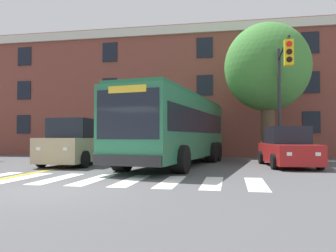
{
  "coord_description": "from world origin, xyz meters",
  "views": [
    {
      "loc": [
        4.64,
        -7.89,
        1.38
      ],
      "look_at": [
        1.99,
        6.66,
        1.86
      ],
      "focal_mm": 35.0,
      "sensor_mm": 36.0,
      "label": 1
    }
  ],
  "objects_px": {
    "city_bus": "(176,128)",
    "car_tan_near_lane": "(78,143)",
    "car_silver_behind_bus": "(197,144)",
    "traffic_light_near_corner": "(283,82)",
    "car_red_far_lane": "(287,148)",
    "street_tree_curbside_large": "(267,68)"
  },
  "relations": [
    {
      "from": "car_red_far_lane",
      "to": "traffic_light_near_corner",
      "type": "bearing_deg",
      "value": -112.49
    },
    {
      "from": "city_bus",
      "to": "car_tan_near_lane",
      "type": "distance_m",
      "value": 4.91
    },
    {
      "from": "car_red_far_lane",
      "to": "traffic_light_near_corner",
      "type": "height_order",
      "value": "traffic_light_near_corner"
    },
    {
      "from": "city_bus",
      "to": "street_tree_curbside_large",
      "type": "height_order",
      "value": "street_tree_curbside_large"
    },
    {
      "from": "city_bus",
      "to": "traffic_light_near_corner",
      "type": "relative_size",
      "value": 1.89
    },
    {
      "from": "city_bus",
      "to": "car_tan_near_lane",
      "type": "relative_size",
      "value": 2.17
    },
    {
      "from": "city_bus",
      "to": "car_silver_behind_bus",
      "type": "distance_m",
      "value": 8.7
    },
    {
      "from": "street_tree_curbside_large",
      "to": "car_silver_behind_bus",
      "type": "bearing_deg",
      "value": 130.49
    },
    {
      "from": "city_bus",
      "to": "car_red_far_lane",
      "type": "relative_size",
      "value": 2.27
    },
    {
      "from": "car_silver_behind_bus",
      "to": "traffic_light_near_corner",
      "type": "xyz_separation_m",
      "value": [
        4.71,
        -8.96,
        2.98
      ]
    },
    {
      "from": "city_bus",
      "to": "car_silver_behind_bus",
      "type": "bearing_deg",
      "value": 88.88
    },
    {
      "from": "city_bus",
      "to": "street_tree_curbside_large",
      "type": "xyz_separation_m",
      "value": [
        4.64,
        3.41,
        3.44
      ]
    },
    {
      "from": "street_tree_curbside_large",
      "to": "car_tan_near_lane",
      "type": "bearing_deg",
      "value": -157.57
    },
    {
      "from": "car_silver_behind_bus",
      "to": "car_tan_near_lane",
      "type": "bearing_deg",
      "value": -118.65
    },
    {
      "from": "car_tan_near_lane",
      "to": "street_tree_curbside_large",
      "type": "xyz_separation_m",
      "value": [
        9.46,
        3.91,
        4.18
      ]
    },
    {
      "from": "car_tan_near_lane",
      "to": "city_bus",
      "type": "bearing_deg",
      "value": 5.84
    },
    {
      "from": "city_bus",
      "to": "car_tan_near_lane",
      "type": "height_order",
      "value": "city_bus"
    },
    {
      "from": "car_silver_behind_bus",
      "to": "traffic_light_near_corner",
      "type": "height_order",
      "value": "traffic_light_near_corner"
    },
    {
      "from": "car_tan_near_lane",
      "to": "car_silver_behind_bus",
      "type": "distance_m",
      "value": 10.42
    },
    {
      "from": "car_tan_near_lane",
      "to": "car_silver_behind_bus",
      "type": "height_order",
      "value": "car_tan_near_lane"
    },
    {
      "from": "traffic_light_near_corner",
      "to": "car_silver_behind_bus",
      "type": "bearing_deg",
      "value": 117.74
    },
    {
      "from": "city_bus",
      "to": "traffic_light_near_corner",
      "type": "bearing_deg",
      "value": -3.64
    }
  ]
}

